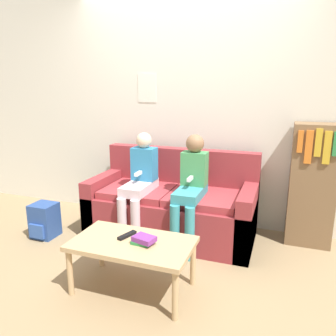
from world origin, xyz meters
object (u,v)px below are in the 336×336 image
object	(u,v)px
bookshelf	(312,185)
person_right	(191,185)
couch	(172,207)
person_left	(139,181)
tv_remote	(127,235)
backpack	(44,220)
coffee_table	(132,247)

from	to	relation	value
bookshelf	person_right	bearing A→B (deg)	-156.47
bookshelf	couch	bearing A→B (deg)	-168.06
person_left	bookshelf	distance (m)	1.68
couch	tv_remote	size ratio (longest dim) A/B	9.68
person_right	backpack	xyz separation A→B (m)	(-1.47, -0.32, -0.44)
person_right	backpack	distance (m)	1.57
tv_remote	person_left	bearing A→B (deg)	126.54
person_left	tv_remote	xyz separation A→B (m)	(0.25, -0.78, -0.19)
person_right	tv_remote	xyz separation A→B (m)	(-0.28, -0.78, -0.21)
person_left	bookshelf	bearing A→B (deg)	16.43
couch	backpack	bearing A→B (deg)	-157.54
person_right	bookshelf	distance (m)	1.18
person_right	backpack	size ratio (longest dim) A/B	3.06
person_right	tv_remote	world-z (taller)	person_right
coffee_table	person_left	distance (m)	0.93
coffee_table	bookshelf	world-z (taller)	bookshelf
coffee_table	backpack	distance (m)	1.38
person_left	tv_remote	world-z (taller)	person_left
coffee_table	bookshelf	bearing A→B (deg)	45.49
person_right	bookshelf	xyz separation A→B (m)	(1.08, 0.47, -0.02)
backpack	couch	bearing A→B (deg)	22.46
person_left	backpack	distance (m)	1.08
person_right	tv_remote	distance (m)	0.86
coffee_table	bookshelf	xyz separation A→B (m)	(1.29, 1.31, 0.25)
backpack	person_right	bearing A→B (deg)	12.12
backpack	coffee_table	bearing A→B (deg)	-22.48
couch	bookshelf	world-z (taller)	bookshelf
person_left	tv_remote	bearing A→B (deg)	-72.21
tv_remote	bookshelf	distance (m)	1.86
couch	coffee_table	xyz separation A→B (m)	(0.04, -1.03, 0.06)
bookshelf	backpack	world-z (taller)	bookshelf
person_left	bookshelf	world-z (taller)	bookshelf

